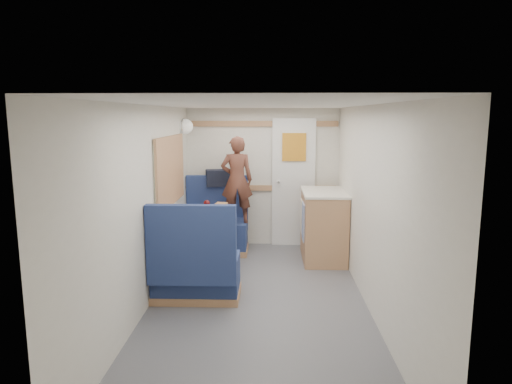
{
  "coord_description": "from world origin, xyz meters",
  "views": [
    {
      "loc": [
        0.13,
        -4.35,
        1.9
      ],
      "look_at": [
        -0.05,
        0.9,
        1.01
      ],
      "focal_mm": 32.0,
      "sensor_mm": 36.0,
      "label": 1
    }
  ],
  "objects_px": {
    "wine_glass": "(207,204)",
    "tumbler_left": "(191,213)",
    "tumbler_right": "(207,208)",
    "orange_fruit": "(222,212)",
    "bread_loaf": "(220,208)",
    "bench_near": "(196,272)",
    "dinette_table": "(207,227)",
    "bench_far": "(216,230)",
    "dome_light": "(186,126)",
    "person": "(237,180)",
    "tray": "(212,216)",
    "beer_glass": "(226,210)",
    "galley_counter": "(323,225)",
    "pepper_grinder": "(203,209)",
    "cheese_block": "(207,216)",
    "duffel_bag": "(223,178)"
  },
  "relations": [
    {
      "from": "bench_near",
      "to": "dinette_table",
      "type": "bearing_deg",
      "value": 90.0
    },
    {
      "from": "orange_fruit",
      "to": "wine_glass",
      "type": "height_order",
      "value": "wine_glass"
    },
    {
      "from": "bread_loaf",
      "to": "orange_fruit",
      "type": "bearing_deg",
      "value": -78.23
    },
    {
      "from": "bench_near",
      "to": "wine_glass",
      "type": "distance_m",
      "value": 1.06
    },
    {
      "from": "person",
      "to": "cheese_block",
      "type": "xyz_separation_m",
      "value": [
        -0.27,
        -1.0,
        -0.28
      ]
    },
    {
      "from": "dinette_table",
      "to": "orange_fruit",
      "type": "xyz_separation_m",
      "value": [
        0.2,
        -0.09,
        0.21
      ]
    },
    {
      "from": "dinette_table",
      "to": "bread_loaf",
      "type": "xyz_separation_m",
      "value": [
        0.15,
        0.16,
        0.2
      ]
    },
    {
      "from": "bench_near",
      "to": "tray",
      "type": "xyz_separation_m",
      "value": [
        0.08,
        0.76,
        0.43
      ]
    },
    {
      "from": "dinette_table",
      "to": "bread_loaf",
      "type": "distance_m",
      "value": 0.3
    },
    {
      "from": "orange_fruit",
      "to": "cheese_block",
      "type": "height_order",
      "value": "orange_fruit"
    },
    {
      "from": "dinette_table",
      "to": "cheese_block",
      "type": "distance_m",
      "value": 0.33
    },
    {
      "from": "bread_loaf",
      "to": "dome_light",
      "type": "bearing_deg",
      "value": 127.78
    },
    {
      "from": "galley_counter",
      "to": "pepper_grinder",
      "type": "height_order",
      "value": "galley_counter"
    },
    {
      "from": "person",
      "to": "beer_glass",
      "type": "xyz_separation_m",
      "value": [
        -0.09,
        -0.68,
        -0.27
      ]
    },
    {
      "from": "wine_glass",
      "to": "tumbler_left",
      "type": "relative_size",
      "value": 1.5
    },
    {
      "from": "person",
      "to": "bread_loaf",
      "type": "xyz_separation_m",
      "value": [
        -0.16,
        -0.57,
        -0.27
      ]
    },
    {
      "from": "dome_light",
      "to": "bread_loaf",
      "type": "xyz_separation_m",
      "value": [
        0.54,
        -0.69,
        -0.98
      ]
    },
    {
      "from": "bench_near",
      "to": "orange_fruit",
      "type": "bearing_deg",
      "value": 75.44
    },
    {
      "from": "duffel_bag",
      "to": "bread_loaf",
      "type": "bearing_deg",
      "value": -99.15
    },
    {
      "from": "bench_far",
      "to": "bench_near",
      "type": "height_order",
      "value": "same"
    },
    {
      "from": "dome_light",
      "to": "beer_glass",
      "type": "relative_size",
      "value": 1.99
    },
    {
      "from": "dinette_table",
      "to": "bench_near",
      "type": "height_order",
      "value": "bench_near"
    },
    {
      "from": "tray",
      "to": "bench_far",
      "type": "bearing_deg",
      "value": 94.71
    },
    {
      "from": "dome_light",
      "to": "tumbler_right",
      "type": "relative_size",
      "value": 1.8
    },
    {
      "from": "galley_counter",
      "to": "tray",
      "type": "xyz_separation_m",
      "value": [
        -1.39,
        -0.66,
        0.26
      ]
    },
    {
      "from": "bench_far",
      "to": "beer_glass",
      "type": "relative_size",
      "value": 10.45
    },
    {
      "from": "bench_far",
      "to": "person",
      "type": "distance_m",
      "value": 0.81
    },
    {
      "from": "galley_counter",
      "to": "cheese_block",
      "type": "distance_m",
      "value": 1.67
    },
    {
      "from": "dinette_table",
      "to": "dome_light",
      "type": "relative_size",
      "value": 4.6
    },
    {
      "from": "dinette_table",
      "to": "pepper_grinder",
      "type": "distance_m",
      "value": 0.22
    },
    {
      "from": "person",
      "to": "tray",
      "type": "relative_size",
      "value": 3.23
    },
    {
      "from": "galley_counter",
      "to": "person",
      "type": "xyz_separation_m",
      "value": [
        -1.16,
        0.18,
        0.57
      ]
    },
    {
      "from": "tray",
      "to": "orange_fruit",
      "type": "height_order",
      "value": "orange_fruit"
    },
    {
      "from": "wine_glass",
      "to": "tumbler_right",
      "type": "relative_size",
      "value": 1.51
    },
    {
      "from": "dinette_table",
      "to": "galley_counter",
      "type": "xyz_separation_m",
      "value": [
        1.47,
        0.55,
        -0.1
      ]
    },
    {
      "from": "orange_fruit",
      "to": "pepper_grinder",
      "type": "xyz_separation_m",
      "value": [
        -0.26,
        0.14,
        -0.0
      ]
    },
    {
      "from": "orange_fruit",
      "to": "tumbler_right",
      "type": "distance_m",
      "value": 0.29
    },
    {
      "from": "tumbler_left",
      "to": "galley_counter",
      "type": "bearing_deg",
      "value": 23.99
    },
    {
      "from": "dinette_table",
      "to": "wine_glass",
      "type": "relative_size",
      "value": 5.48
    },
    {
      "from": "bench_near",
      "to": "tumbler_right",
      "type": "bearing_deg",
      "value": 90.91
    },
    {
      "from": "pepper_grinder",
      "to": "bench_near",
      "type": "bearing_deg",
      "value": -86.54
    },
    {
      "from": "bench_far",
      "to": "duffel_bag",
      "type": "height_order",
      "value": "duffel_bag"
    },
    {
      "from": "bench_far",
      "to": "dome_light",
      "type": "height_order",
      "value": "dome_light"
    },
    {
      "from": "tumbler_right",
      "to": "orange_fruit",
      "type": "bearing_deg",
      "value": -42.9
    },
    {
      "from": "tray",
      "to": "wine_glass",
      "type": "height_order",
      "value": "wine_glass"
    },
    {
      "from": "dinette_table",
      "to": "dome_light",
      "type": "height_order",
      "value": "dome_light"
    },
    {
      "from": "galley_counter",
      "to": "cheese_block",
      "type": "relative_size",
      "value": 8.74
    },
    {
      "from": "tumbler_left",
      "to": "pepper_grinder",
      "type": "distance_m",
      "value": 0.25
    },
    {
      "from": "galley_counter",
      "to": "bread_loaf",
      "type": "bearing_deg",
      "value": -163.41
    },
    {
      "from": "orange_fruit",
      "to": "bread_loaf",
      "type": "xyz_separation_m",
      "value": [
        -0.05,
        0.25,
        -0.0
      ]
    }
  ]
}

